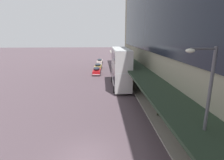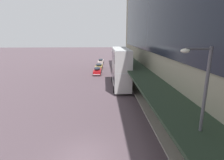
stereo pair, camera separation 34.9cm
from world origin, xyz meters
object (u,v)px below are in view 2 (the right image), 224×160
(transit_bus_kerbside_front, at_px, (121,67))
(pedestrian_at_kerb, at_px, (158,107))
(sedan_lead_mid, at_px, (97,71))
(street_lamp, at_px, (199,114))
(sedan_second_mid, at_px, (101,61))
(sedan_trailing_mid, at_px, (99,66))

(transit_bus_kerbside_front, relative_size, pedestrian_at_kerb, 5.14)
(sedan_lead_mid, relative_size, pedestrian_at_kerb, 2.55)
(transit_bus_kerbside_front, height_order, sedan_lead_mid, transit_bus_kerbside_front)
(pedestrian_at_kerb, distance_m, street_lamp, 9.79)
(pedestrian_at_kerb, bearing_deg, sedan_lead_mid, 108.10)
(sedan_second_mid, relative_size, pedestrian_at_kerb, 2.72)
(sedan_trailing_mid, xyz_separation_m, street_lamp, (5.92, -37.04, 3.89))
(sedan_trailing_mid, xyz_separation_m, pedestrian_at_kerb, (6.85, -27.92, 0.43))
(sedan_lead_mid, bearing_deg, sedan_trailing_mid, 88.10)
(sedan_second_mid, distance_m, pedestrian_at_kerb, 37.68)
(sedan_lead_mid, height_order, sedan_trailing_mid, sedan_lead_mid)
(sedan_trailing_mid, bearing_deg, sedan_second_mid, 87.72)
(transit_bus_kerbside_front, distance_m, sedan_second_mid, 26.19)
(sedan_second_mid, xyz_separation_m, street_lamp, (5.55, -46.23, 3.89))
(sedan_trailing_mid, bearing_deg, street_lamp, -80.92)
(sedan_lead_mid, height_order, pedestrian_at_kerb, pedestrian_at_kerb)
(transit_bus_kerbside_front, relative_size, street_lamp, 1.22)
(street_lamp, bearing_deg, sedan_second_mid, 96.85)
(sedan_second_mid, bearing_deg, transit_bus_kerbside_front, -81.98)
(sedan_lead_mid, xyz_separation_m, street_lamp, (6.13, -30.72, 3.82))
(sedan_second_mid, bearing_deg, sedan_trailing_mid, -92.28)
(sedan_trailing_mid, relative_size, street_lamp, 0.65)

